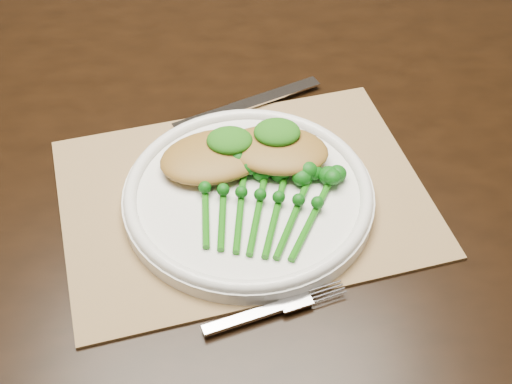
{
  "coord_description": "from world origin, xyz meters",
  "views": [
    {
      "loc": [
        0.22,
        -0.7,
        1.35
      ],
      "look_at": [
        0.21,
        -0.15,
        0.78
      ],
      "focal_mm": 50.0,
      "sensor_mm": 36.0,
      "label": 1
    }
  ],
  "objects_px": {
    "dinner_plate": "(248,194)",
    "broccolini_bundle": "(258,212)",
    "dining_table": "(210,267)",
    "chicken_fillet_left": "(214,156)",
    "placemat": "(244,197)"
  },
  "relations": [
    {
      "from": "dining_table",
      "to": "broccolini_bundle",
      "type": "relative_size",
      "value": 9.3
    },
    {
      "from": "broccolini_bundle",
      "to": "chicken_fillet_left",
      "type": "bearing_deg",
      "value": 133.2
    },
    {
      "from": "dinner_plate",
      "to": "broccolini_bundle",
      "type": "relative_size",
      "value": 1.59
    },
    {
      "from": "placemat",
      "to": "broccolini_bundle",
      "type": "height_order",
      "value": "broccolini_bundle"
    },
    {
      "from": "placemat",
      "to": "broccolini_bundle",
      "type": "relative_size",
      "value": 2.31
    },
    {
      "from": "dining_table",
      "to": "broccolini_bundle",
      "type": "distance_m",
      "value": 0.47
    },
    {
      "from": "dinner_plate",
      "to": "chicken_fillet_left",
      "type": "distance_m",
      "value": 0.06
    },
    {
      "from": "dining_table",
      "to": "broccolini_bundle",
      "type": "xyz_separation_m",
      "value": [
        0.08,
        -0.23,
        0.4
      ]
    },
    {
      "from": "placemat",
      "to": "dinner_plate",
      "type": "relative_size",
      "value": 1.45
    },
    {
      "from": "placemat",
      "to": "broccolini_bundle",
      "type": "xyz_separation_m",
      "value": [
        0.02,
        -0.04,
        0.02
      ]
    },
    {
      "from": "dinner_plate",
      "to": "chicken_fillet_left",
      "type": "bearing_deg",
      "value": 132.19
    },
    {
      "from": "chicken_fillet_left",
      "to": "dinner_plate",
      "type": "bearing_deg",
      "value": -66.06
    },
    {
      "from": "dining_table",
      "to": "placemat",
      "type": "distance_m",
      "value": 0.42
    },
    {
      "from": "chicken_fillet_left",
      "to": "broccolini_bundle",
      "type": "distance_m",
      "value": 0.09
    },
    {
      "from": "chicken_fillet_left",
      "to": "placemat",
      "type": "bearing_deg",
      "value": -62.99
    }
  ]
}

